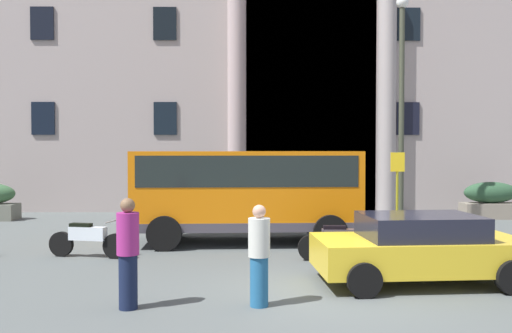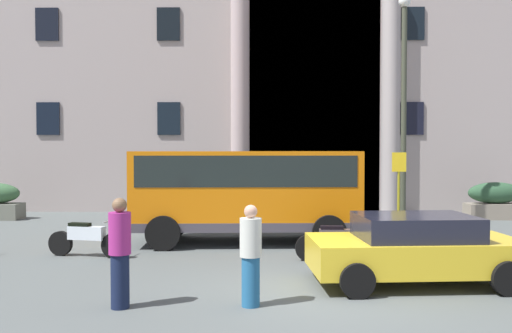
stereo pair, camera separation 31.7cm
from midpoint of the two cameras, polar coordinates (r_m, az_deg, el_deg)
ground_plane at (r=10.03m, az=7.42°, el=-13.51°), size 80.00×64.00×0.12m
office_building_facade at (r=27.82m, az=2.29°, el=14.73°), size 37.74×9.63×17.70m
orange_minibus at (r=15.12m, az=-1.59°, el=-2.23°), size 6.20×2.76×2.55m
bus_stop_sign at (r=17.53m, az=14.09°, el=-1.67°), size 0.44×0.08×2.51m
hedge_planter_far_west at (r=22.34m, az=23.02°, el=-3.33°), size 2.13×0.88×1.38m
hedge_planter_west at (r=20.28m, az=-4.69°, el=-3.77°), size 2.19×0.73×1.33m
hedge_planter_entrance_right at (r=20.33m, az=5.91°, el=-3.40°), size 1.52×0.87×1.59m
parked_compact_extra at (r=10.99m, az=15.97°, el=-8.18°), size 4.09×2.26×1.33m
scooter_by_planter at (r=13.79m, az=-18.01°, el=-7.19°), size 1.98×0.67×0.89m
motorcycle_near_kerb at (r=12.87m, az=8.13°, el=-7.75°), size 2.07×0.55×0.89m
pedestrian_man_red_shirt at (r=9.16m, az=-14.26°, el=-8.76°), size 0.36×0.36×1.80m
pedestrian_woman_with_bag at (r=9.04m, az=-0.69°, el=-9.30°), size 0.36×0.36×1.68m
lamppost_plaza_centre at (r=18.98m, az=14.55°, el=7.43°), size 0.40×0.40×7.72m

